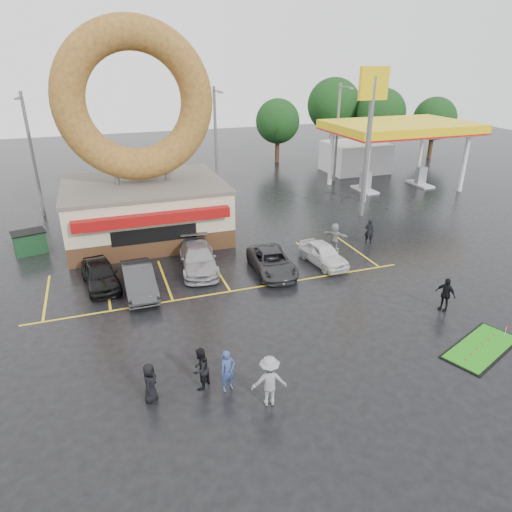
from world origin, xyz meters
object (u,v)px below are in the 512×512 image
object	(u,v)px
streetlight_left	(32,153)
putting_green	(481,347)
car_silver	(198,258)
person_blue	(228,371)
streetlight_mid	(216,140)
streetlight_right	(338,131)
car_black	(100,274)
car_dgrey	(139,280)
person_cameraman	(445,294)
dumpster	(30,243)
shell_sign	(371,115)
car_white	(323,254)
gas_station	(379,142)
car_grey	(272,262)
donut_shop	(142,171)

from	to	relation	value
streetlight_left	putting_green	bearing A→B (deg)	-53.30
car_silver	person_blue	size ratio (longest dim) A/B	2.95
streetlight_mid	streetlight_right	bearing A→B (deg)	4.76
car_black	putting_green	bearing A→B (deg)	-44.85
car_black	person_blue	distance (m)	10.91
car_black	car_dgrey	size ratio (longest dim) A/B	0.94
streetlight_left	person_cameraman	bearing A→B (deg)	-48.55
car_black	person_blue	size ratio (longest dim) A/B	2.46
person_cameraman	dumpster	bearing A→B (deg)	-147.57
person_blue	shell_sign	bearing A→B (deg)	30.41
shell_sign	putting_green	bearing A→B (deg)	-104.91
person_cameraman	car_black	bearing A→B (deg)	-138.78
car_white	putting_green	size ratio (longest dim) A/B	0.87
person_cameraman	streetlight_right	bearing A→B (deg)	142.54
car_black	person_cameraman	xyz separation A→B (m)	(15.44, -8.03, 0.15)
car_dgrey	car_silver	xyz separation A→B (m)	(3.47, 1.72, -0.01)
gas_station	streetlight_right	xyz separation A→B (m)	(-4.00, 0.98, 1.08)
car_white	car_black	bearing A→B (deg)	167.30
gas_station	car_grey	distance (m)	23.68
car_white	person_cameraman	size ratio (longest dim) A/B	2.24
streetlight_left	streetlight_mid	world-z (taller)	same
shell_sign	car_grey	size ratio (longest dim) A/B	2.37
gas_station	dumpster	bearing A→B (deg)	-164.30
car_dgrey	putting_green	xyz separation A→B (m)	(12.93, -9.76, -0.68)
streetlight_right	dumpster	distance (m)	28.19
shell_sign	car_black	distance (m)	21.21
shell_sign	car_silver	size ratio (longest dim) A/B	2.20
car_black	car_grey	world-z (taller)	car_black
car_black	dumpster	distance (m)	7.32
shell_sign	car_grey	xyz separation A→B (m)	(-10.13, -7.12, -6.76)
streetlight_right	car_dgrey	size ratio (longest dim) A/B	2.09
donut_shop	dumpster	world-z (taller)	donut_shop
donut_shop	streetlight_right	world-z (taller)	donut_shop
person_cameraman	donut_shop	bearing A→B (deg)	-161.82
putting_green	person_cameraman	bearing A→B (deg)	78.41
streetlight_left	car_white	distance (m)	22.39
shell_sign	streetlight_left	bearing A→B (deg)	161.01
streetlight_right	car_silver	size ratio (longest dim) A/B	1.87
gas_station	streetlight_right	bearing A→B (deg)	166.25
streetlight_mid	car_dgrey	size ratio (longest dim) A/B	2.09
gas_station	putting_green	size ratio (longest dim) A/B	3.18
shell_sign	car_dgrey	distance (m)	19.99
car_grey	person_blue	size ratio (longest dim) A/B	2.74
car_dgrey	person_blue	size ratio (longest dim) A/B	2.63
person_blue	car_white	bearing A→B (deg)	30.77
streetlight_mid	person_cameraman	distance (m)	23.59
streetlight_left	car_white	world-z (taller)	streetlight_left
shell_sign	car_black	xyz separation A→B (m)	(-19.29, -5.74, -6.69)
car_black	car_dgrey	bearing A→B (deg)	-44.98
shell_sign	car_white	size ratio (longest dim) A/B	2.83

